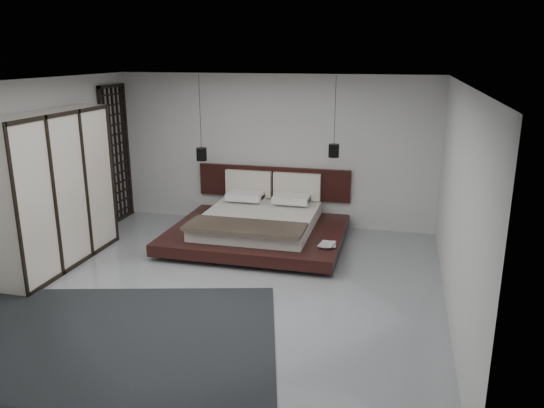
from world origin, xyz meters
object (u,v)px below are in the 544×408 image
(pendant_left, at_px, (202,154))
(pendant_right, at_px, (334,150))
(rug, at_px, (111,339))
(lattice_screen, at_px, (117,154))
(bed, at_px, (259,225))
(wardrobe, at_px, (55,190))

(pendant_left, bearing_deg, pendant_right, -0.00)
(pendant_right, xyz_separation_m, rug, (-1.97, -4.07, -1.56))
(lattice_screen, relative_size, pendant_left, 1.71)
(lattice_screen, relative_size, pendant_right, 1.92)
(bed, height_order, pendant_right, pendant_right)
(lattice_screen, height_order, pendant_left, pendant_left)
(pendant_left, distance_m, wardrobe, 2.67)
(bed, bearing_deg, wardrobe, -147.48)
(bed, bearing_deg, pendant_right, 21.51)
(bed, relative_size, rug, 0.78)
(wardrobe, xyz_separation_m, rug, (1.92, -1.88, -1.17))
(lattice_screen, xyz_separation_m, pendant_left, (1.75, -0.08, 0.10))
(pendant_left, height_order, pendant_right, same)
(pendant_left, bearing_deg, wardrobe, -124.43)
(pendant_right, bearing_deg, pendant_left, 180.00)
(pendant_right, distance_m, wardrobe, 4.48)
(pendant_left, bearing_deg, lattice_screen, 177.52)
(pendant_right, height_order, wardrobe, pendant_right)
(pendant_left, xyz_separation_m, rug, (0.42, -4.07, -1.39))
(pendant_left, relative_size, rug, 0.41)
(pendant_left, xyz_separation_m, wardrobe, (-1.50, -2.19, -0.22))
(pendant_left, height_order, wardrobe, pendant_left)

